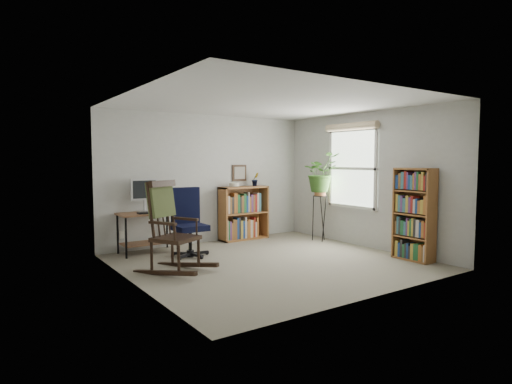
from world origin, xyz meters
TOP-DOWN VIEW (x-y plane):
  - floor at (0.00, 0.00)m, footprint 4.20×4.00m
  - ceiling at (0.00, 0.00)m, footprint 4.20×4.00m
  - wall_back at (0.00, 2.00)m, footprint 4.20×0.00m
  - wall_front at (0.00, -2.00)m, footprint 4.20×0.00m
  - wall_left at (-2.10, 0.00)m, footprint 0.00×4.00m
  - wall_right at (2.10, 0.00)m, footprint 0.00×4.00m
  - window at (2.06, 0.30)m, footprint 0.12×1.20m
  - desk at (-1.31, 1.70)m, footprint 0.95×0.52m
  - monitor at (-1.31, 1.84)m, footprint 0.46×0.16m
  - keyboard at (-1.31, 1.58)m, footprint 0.40×0.15m
  - office_chair at (-0.84, 1.05)m, footprint 0.68×0.68m
  - rocking_chair at (-1.42, 0.30)m, footprint 1.11×1.30m
  - low_bookshelf at (0.68, 1.82)m, footprint 0.99×0.33m
  - tall_bookshelf at (1.92, -1.13)m, footprint 0.27×0.63m
  - plant_stand at (1.80, 0.86)m, footprint 0.30×0.30m
  - spider_plant at (1.80, 0.86)m, footprint 1.69×1.88m
  - potted_plant_small at (0.96, 1.83)m, footprint 0.13×0.24m
  - framed_picture at (0.68, 1.97)m, footprint 0.32×0.04m

SIDE VIEW (x-z plane):
  - floor at x=0.00m, z-range 0.00..0.00m
  - desk at x=-1.31m, z-range 0.00..0.68m
  - plant_stand at x=1.80m, z-range 0.00..1.02m
  - low_bookshelf at x=0.68m, z-range 0.00..1.04m
  - office_chair at x=-0.84m, z-range 0.00..1.13m
  - rocking_chair at x=-1.42m, z-range 0.00..1.29m
  - keyboard at x=-1.31m, z-range 0.68..0.71m
  - tall_bookshelf at x=1.92m, z-range 0.00..1.43m
  - monitor at x=-1.31m, z-range 0.68..1.24m
  - potted_plant_small at x=0.96m, z-range 1.04..1.15m
  - wall_back at x=0.00m, z-range 0.00..2.40m
  - wall_front at x=0.00m, z-range 0.00..2.40m
  - wall_left at x=-2.10m, z-range 0.00..2.40m
  - wall_right at x=2.10m, z-range 0.00..2.40m
  - framed_picture at x=0.68m, z-range 1.14..1.46m
  - window at x=2.06m, z-range 0.65..2.15m
  - spider_plant at x=1.80m, z-range 0.95..2.41m
  - ceiling at x=0.00m, z-range 2.40..2.40m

